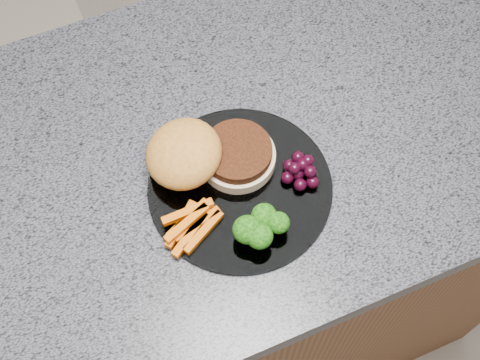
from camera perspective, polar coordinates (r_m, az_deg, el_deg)
name	(u,v)px	position (r m, az deg, el deg)	size (l,w,h in m)	color
island_cabinet	(199,267)	(1.40, -3.55, -7.44)	(1.20, 0.60, 0.86)	brown
countertop	(182,164)	(0.99, -4.99, 1.39)	(1.20, 0.60, 0.04)	#54555F
plate	(240,187)	(0.94, 0.00, -0.64)	(0.26, 0.26, 0.01)	white
burger	(203,156)	(0.93, -3.17, 2.07)	(0.19, 0.13, 0.06)	beige
carrot_sticks	(191,224)	(0.90, -4.24, -3.79)	(0.09, 0.07, 0.02)	#CE5603
broccoli	(259,227)	(0.88, 1.67, -4.05)	(0.08, 0.06, 0.05)	#5D8D33
grape_bunch	(301,170)	(0.93, 5.25, 0.86)	(0.05, 0.06, 0.03)	black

